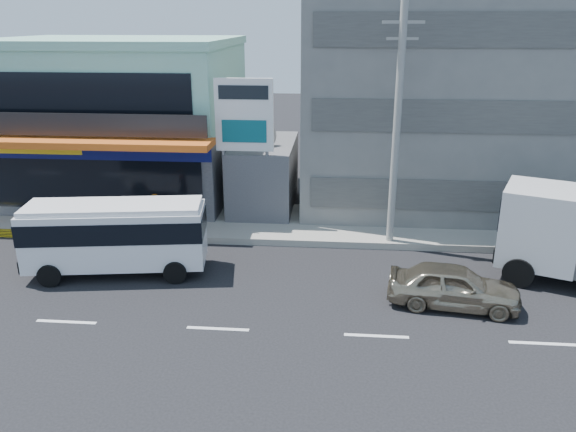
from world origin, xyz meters
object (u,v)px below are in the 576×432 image
Objects in this scene: billboard at (244,124)px; sedan at (454,286)px; satellite_dish at (261,145)px; concrete_building at (464,67)px; shop_building at (121,123)px; minibus at (116,232)px; utility_pole_near at (397,128)px; motorcycle_rider at (158,228)px.

billboard reaches higher than sedan.
satellite_dish reaches higher than sedan.
concrete_building is 3.64× the size of sedan.
minibus is at bearing -71.68° from shop_building.
sedan is (15.70, -11.73, -3.25)m from shop_building.
billboard is (7.50, -4.75, 0.93)m from shop_building.
concrete_building is 1.60× the size of utility_pole_near.
motorcycle_rider is at bearing 77.68° from minibus.
satellite_dish is 6.45m from motorcycle_rider.
motorcycle_rider is (-11.70, 4.59, 0.01)m from sedan.
sedan is (1.70, -5.19, -4.40)m from utility_pole_near.
motorcycle_rider reaches higher than sedan.
sedan is at bearing -40.42° from billboard.
shop_building is 1.80× the size of billboard.
billboard is 5.95m from motorcycle_rider.
concrete_building is 8.79m from utility_pole_near.
minibus is (-14.65, -11.17, -5.33)m from concrete_building.
shop_building is at bearing 159.79° from satellite_dish.
utility_pole_near reaches higher than satellite_dish.
minibus is 12.49m from sedan.
shop_building reaches higher than motorcycle_rider.
minibus is at bearing -122.95° from satellite_dish.
shop_building is 0.77× the size of concrete_building.
utility_pole_near is 11.76m from minibus.
concrete_building reaches higher than minibus.
minibus is 3.18m from motorcycle_rider.
concrete_building is at bearing 28.92° from billboard.
satellite_dish is 12.02m from sedan.
satellite_dish is at bearing -158.20° from concrete_building.
satellite_dish is 7.17m from utility_pole_near.
sedan is at bearing -48.76° from satellite_dish.
satellite_dish is 0.15× the size of utility_pole_near.
concrete_building reaches higher than sedan.
concrete_building reaches higher than satellite_dish.
concrete_building is at bearing 21.80° from satellite_dish.
sedan is at bearing -100.18° from concrete_building.
billboard reaches higher than motorcycle_rider.
satellite_dish is (-10.00, -4.00, -3.42)m from concrete_building.
shop_building is 5.38× the size of motorcycle_rider.
shop_building reaches higher than sedan.
billboard is at bearing 52.32° from minibus.
utility_pole_near reaches higher than minibus.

